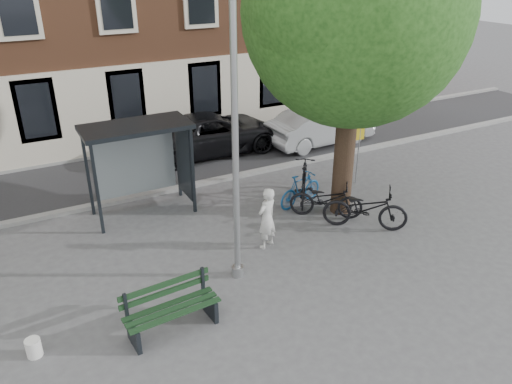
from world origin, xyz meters
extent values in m
plane|color=#4C4C4F|center=(0.00, 0.00, 0.00)|extent=(90.00, 90.00, 0.00)
cube|color=#28282B|center=(0.00, 7.00, 0.01)|extent=(40.00, 4.00, 0.01)
cube|color=gray|center=(0.00, 5.00, 0.06)|extent=(40.00, 0.25, 0.12)
cube|color=gray|center=(0.00, 9.00, 0.06)|extent=(40.00, 0.25, 0.12)
cylinder|color=#9EA0A3|center=(0.00, 0.00, 3.00)|extent=(0.14, 0.14, 6.00)
cylinder|color=#9EA0A3|center=(0.00, 0.00, 0.12)|extent=(0.28, 0.28, 0.24)
cylinder|color=black|center=(4.00, 1.50, 1.70)|extent=(0.56, 0.56, 3.40)
sphere|color=#1C4314|center=(4.00, 1.50, 5.40)|extent=(5.60, 5.60, 5.60)
sphere|color=#1C4314|center=(3.20, 1.20, 5.70)|extent=(4.20, 4.20, 4.20)
cube|color=#1E2328|center=(-2.30, 3.40, 1.25)|extent=(0.08, 0.08, 2.50)
cube|color=#1E2328|center=(0.30, 3.40, 1.25)|extent=(0.08, 0.08, 2.50)
cube|color=#1E2328|center=(-2.30, 4.60, 1.25)|extent=(0.08, 0.08, 2.50)
cube|color=#1E2328|center=(0.30, 4.60, 1.25)|extent=(0.08, 0.08, 2.50)
cube|color=#1E2328|center=(-1.00, 4.00, 2.56)|extent=(2.85, 1.45, 0.12)
cube|color=#8C999E|center=(-1.00, 4.60, 1.38)|extent=(2.34, 0.04, 2.00)
cube|color=#1E2328|center=(0.30, 4.00, 1.38)|extent=(0.12, 1.14, 2.12)
cube|color=#D84C19|center=(0.37, 4.00, 1.38)|extent=(0.02, 0.90, 1.62)
imported|color=silver|center=(1.20, 0.80, 0.80)|extent=(0.68, 0.57, 1.60)
cube|color=#1E2328|center=(-2.72, -1.14, 0.24)|extent=(0.13, 0.59, 0.48)
cube|color=#1E2328|center=(-1.12, -1.02, 0.24)|extent=(0.13, 0.59, 0.48)
cube|color=#17331A|center=(-1.90, -1.27, 0.50)|extent=(1.87, 0.27, 0.04)
cube|color=#17331A|center=(-1.92, -1.08, 0.50)|extent=(1.87, 0.27, 0.04)
cube|color=#17331A|center=(-1.93, -0.89, 0.50)|extent=(1.87, 0.27, 0.04)
cube|color=#17331A|center=(-1.94, -0.78, 0.71)|extent=(1.87, 0.19, 0.11)
cube|color=#17331A|center=(-1.94, -0.78, 0.91)|extent=(1.87, 0.19, 0.11)
imported|color=black|center=(3.97, 0.40, 0.58)|extent=(2.22, 2.00, 1.17)
imported|color=#19528E|center=(3.19, 2.36, 0.49)|extent=(1.71, 0.88, 0.99)
imported|color=black|center=(3.43, 1.41, 0.53)|extent=(2.02, 1.79, 1.06)
imported|color=black|center=(3.42, 2.54, 0.62)|extent=(1.65, 2.01, 1.23)
imported|color=black|center=(2.71, 7.60, 0.72)|extent=(5.21, 2.43, 1.44)
imported|color=#A1A5A9|center=(6.69, 6.42, 0.71)|extent=(4.42, 1.79, 1.43)
cylinder|color=silver|center=(-4.41, -0.54, 0.18)|extent=(0.31, 0.31, 0.36)
cylinder|color=#9EA0A3|center=(5.62, 2.84, 0.92)|extent=(0.04, 0.04, 1.83)
cube|color=gold|center=(5.62, 2.84, 1.68)|extent=(0.33, 0.04, 0.43)
camera|label=1|loc=(-4.08, -8.61, 6.68)|focal=35.00mm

